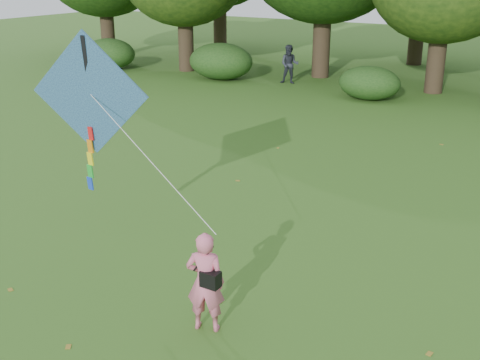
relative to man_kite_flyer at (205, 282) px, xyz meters
The scene contains 7 objects.
ground 1.17m from the man_kite_flyer, 67.81° to the left, with size 100.00×100.00×0.00m, color #265114.
man_kite_flyer is the anchor object (origin of this frame).
bystander_left 21.00m from the man_kite_flyer, 113.12° to the left, with size 0.90×0.70×1.86m, color #2B2E39.
crossbody_bag 0.16m from the man_kite_flyer, 14.61° to the right, with size 0.43×0.20×0.69m.
flying_kite 4.20m from the man_kite_flyer, 161.36° to the left, with size 4.66×1.48×3.12m.
shrub_band 18.36m from the man_kite_flyer, 91.29° to the left, with size 39.15×3.22×1.88m.
fallen_leaves 3.33m from the man_kite_flyer, 89.64° to the left, with size 8.58×14.21×0.01m.
Camera 1 is at (4.46, -7.59, 5.57)m, focal length 45.00 mm.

